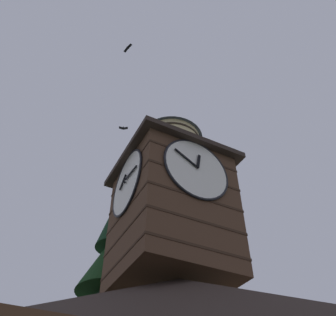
# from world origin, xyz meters

# --- Properties ---
(clock_tower) EXTENTS (4.84, 4.84, 9.15)m
(clock_tower) POSITION_xyz_m (-1.82, -3.47, 11.36)
(clock_tower) COLOR #4C3323
(clock_tower) RESTS_ON building_main
(flying_bird_high) EXTENTS (0.29, 0.69, 0.11)m
(flying_bird_high) POSITION_xyz_m (1.06, -3.30, 21.05)
(flying_bird_high) COLOR black
(flying_bird_low) EXTENTS (0.54, 0.35, 0.13)m
(flying_bird_low) POSITION_xyz_m (-0.22, -6.44, 17.89)
(flying_bird_low) COLOR black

